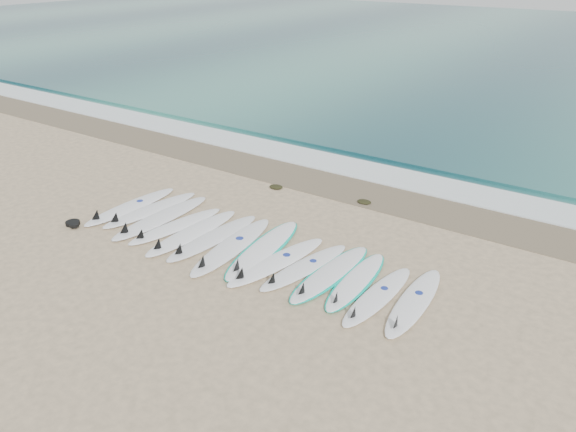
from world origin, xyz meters
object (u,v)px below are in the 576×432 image
Objects in this scene: surfboard_0 at (129,207)px; leash_coil at (73,224)px; surfboard_13 at (413,303)px; surfboard_7 at (262,249)px.

surfboard_0 is 5.98× the size of leash_coil.
surfboard_0 is 7.29m from surfboard_13.
surfboard_13 reaches higher than leash_coil.
leash_coil is (-7.63, -1.39, -0.01)m from surfboard_13.
leash_coil is (-4.28, -1.45, -0.01)m from surfboard_7.
surfboard_7 is 3.35m from surfboard_13.
surfboard_13 is (7.29, 0.06, -0.01)m from surfboard_0.
surfboard_13 is 7.76m from leash_coil.
surfboard_7 reaches higher than surfboard_0.
surfboard_7 is at bearing 18.73° from leash_coil.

